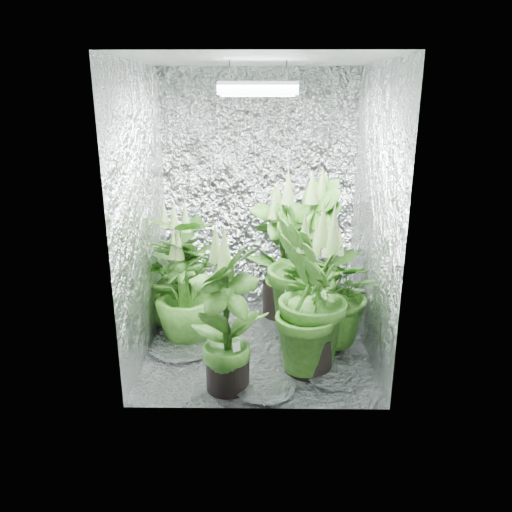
{
  "coord_description": "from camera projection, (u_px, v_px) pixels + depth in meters",
  "views": [
    {
      "loc": [
        0.03,
        -3.36,
        1.81
      ],
      "look_at": [
        -0.01,
        0.0,
        0.7
      ],
      "focal_mm": 35.0,
      "sensor_mm": 36.0,
      "label": 1
    }
  ],
  "objects": [
    {
      "name": "circulation_fan",
      "position": [
        330.0,
        296.0,
        4.29
      ],
      "size": [
        0.15,
        0.29,
        0.33
      ],
      "rotation": [
        0.0,
        0.0,
        0.16
      ],
      "color": "black",
      "rests_on": "ground"
    },
    {
      "name": "ceiling",
      "position": [
        258.0,
        60.0,
        3.13
      ],
      "size": [
        1.6,
        1.6,
        0.01
      ],
      "primitive_type": "cube",
      "color": "silver",
      "rests_on": "walls"
    },
    {
      "name": "plant_b",
      "position": [
        282.0,
        256.0,
        4.11
      ],
      "size": [
        0.73,
        0.73,
        1.14
      ],
      "rotation": [
        0.0,
        0.0,
        0.45
      ],
      "color": "black",
      "rests_on": "ground"
    },
    {
      "name": "grow_lamp",
      "position": [
        258.0,
        89.0,
        3.18
      ],
      "size": [
        0.5,
        0.3,
        0.22
      ],
      "color": "gray",
      "rests_on": "ceiling"
    },
    {
      "name": "plant_label",
      "position": [
        237.0,
        348.0,
        3.09
      ],
      "size": [
        0.05,
        0.05,
        0.08
      ],
      "primitive_type": "cube",
      "rotation": [
        -0.21,
        0.0,
        0.57
      ],
      "color": "white",
      "rests_on": "plant_f"
    },
    {
      "name": "plant_c",
      "position": [
        303.0,
        260.0,
        3.76
      ],
      "size": [
        0.74,
        0.74,
        1.29
      ],
      "rotation": [
        0.0,
        0.0,
        1.42
      ],
      "color": "black",
      "rests_on": "ground"
    },
    {
      "name": "plant_e",
      "position": [
        330.0,
        292.0,
        3.6
      ],
      "size": [
        0.99,
        0.99,
        0.92
      ],
      "rotation": [
        0.0,
        0.0,
        3.55
      ],
      "color": "black",
      "rests_on": "ground"
    },
    {
      "name": "plant_d",
      "position": [
        185.0,
        292.0,
        3.68
      ],
      "size": [
        0.58,
        0.58,
        0.89
      ],
      "rotation": [
        0.0,
        0.0,
        2.8
      ],
      "color": "black",
      "rests_on": "ground"
    },
    {
      "name": "plant_a",
      "position": [
        178.0,
        266.0,
        3.98
      ],
      "size": [
        1.08,
        1.08,
        1.02
      ],
      "rotation": [
        0.0,
        0.0,
        5.92
      ],
      "color": "black",
      "rests_on": "ground"
    },
    {
      "name": "ground",
      "position": [
        258.0,
        344.0,
        3.76
      ],
      "size": [
        1.6,
        1.6,
        0.0
      ],
      "primitive_type": "plane",
      "color": "silver",
      "rests_on": "ground"
    },
    {
      "name": "plant_g",
      "position": [
        312.0,
        299.0,
        3.24
      ],
      "size": [
        0.67,
        0.67,
        1.15
      ],
      "rotation": [
        0.0,
        0.0,
        4.54
      ],
      "color": "black",
      "rests_on": "ground"
    },
    {
      "name": "plant_f",
      "position": [
        227.0,
        318.0,
        3.05
      ],
      "size": [
        0.7,
        0.7,
        1.07
      ],
      "rotation": [
        0.0,
        0.0,
        4.18
      ],
      "color": "black",
      "rests_on": "ground"
    },
    {
      "name": "walls",
      "position": [
        258.0,
        215.0,
        3.44
      ],
      "size": [
        1.62,
        1.62,
        2.0
      ],
      "color": "silver",
      "rests_on": "ground"
    }
  ]
}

